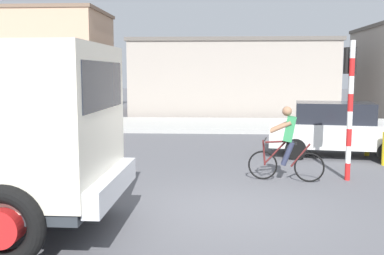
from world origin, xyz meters
name	(u,v)px	position (x,y,z in m)	size (l,w,h in m)	color
ground_plane	(228,210)	(0.00, 0.00, 0.00)	(120.00, 120.00, 0.00)	#56565B
sidewalk_far	(222,125)	(0.00, 12.62, 0.08)	(80.00, 5.00, 0.16)	#ADADA8
cyclist	(287,144)	(1.39, 2.32, 0.86)	(1.71, 0.56, 1.72)	black
traffic_light_pole	(350,91)	(2.82, 2.54, 2.07)	(0.24, 0.43, 3.20)	red
car_red_near	(15,121)	(-7.14, 6.99, 0.82)	(4.02, 1.91, 1.60)	#1E2328
car_white_mid	(337,129)	(3.36, 5.54, 0.82)	(4.22, 2.35, 1.60)	white
bollard_far	(368,141)	(4.28, 5.63, 0.45)	(0.14, 0.14, 0.90)	gold
building_corner_left	(23,62)	(-12.41, 19.82, 3.12)	(10.40, 6.03, 6.23)	tan
building_mid_block	(231,78)	(0.58, 19.38, 2.15)	(11.35, 7.82, 4.30)	#9E9389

